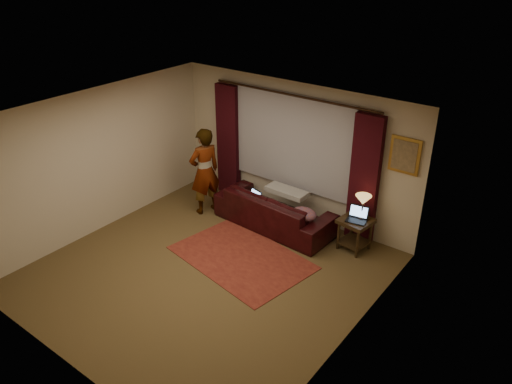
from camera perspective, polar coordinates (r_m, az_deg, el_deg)
floor at (r=8.21m, az=-5.69°, el=-9.13°), size 5.00×5.00×0.01m
ceiling at (r=7.01m, az=-6.65°, el=8.36°), size 5.00×5.00×0.02m
wall_back at (r=9.31m, az=4.35°, el=4.72°), size 5.00×0.02×2.60m
wall_front at (r=6.24m, az=-22.07°, el=-9.65°), size 5.00×0.02×2.60m
wall_left at (r=9.27m, az=-17.60°, el=3.37°), size 0.02×5.00×2.60m
wall_right at (r=6.30m, az=10.99°, el=-7.52°), size 0.02×5.00×2.60m
sheer_curtain at (r=9.19m, az=4.19°, el=5.76°), size 2.50×0.05×1.80m
drape_left at (r=10.10m, az=-3.19°, el=5.85°), size 0.50×0.14×2.30m
drape_right at (r=8.62m, az=12.29°, el=1.38°), size 0.50×0.14×2.30m
curtain_rod at (r=8.87m, az=4.20°, el=10.97°), size 0.04×0.04×3.40m
picture_frame at (r=8.26m, az=16.64°, el=4.03°), size 0.50×0.04×0.60m
sofa at (r=9.17m, az=2.15°, el=-1.39°), size 2.33×1.11×0.92m
throw_blanket at (r=9.05m, az=3.57°, el=1.47°), size 0.80×0.33×0.09m
clothing_pile at (r=8.67m, az=5.48°, el=-2.55°), size 0.50×0.41×0.20m
laptop_sofa at (r=9.18m, az=-0.55°, el=-0.59°), size 0.37×0.39×0.21m
area_rug at (r=8.50m, az=-1.67°, el=-7.49°), size 2.49×1.87×0.01m
end_table at (r=8.75m, az=11.20°, el=-4.75°), size 0.57×0.57×0.58m
tiffany_lamp at (r=8.55m, az=12.07°, el=-1.70°), size 0.35×0.35×0.44m
laptop_table at (r=8.50m, az=11.46°, el=-2.57°), size 0.39×0.41×0.24m
person at (r=9.55m, az=-5.89°, el=2.36°), size 0.64×0.64×1.72m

